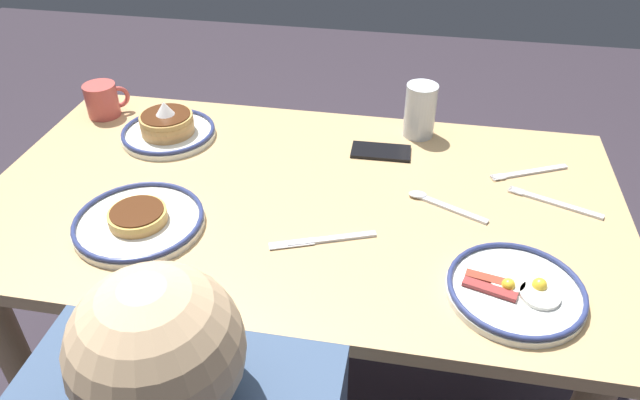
# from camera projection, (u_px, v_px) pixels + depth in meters

# --- Properties ---
(ground_plane) EXTENTS (6.00, 6.00, 0.00)m
(ground_plane) POSITION_uv_depth(u_px,v_px,m) (305.00, 396.00, 1.73)
(ground_plane) COLOR #302932
(dining_table) EXTENTS (1.40, 0.79, 0.73)m
(dining_table) POSITION_uv_depth(u_px,v_px,m) (301.00, 236.00, 1.37)
(dining_table) COLOR tan
(dining_table) RESTS_ON ground_plane
(plate_near_main) EXTENTS (0.24, 0.24, 0.10)m
(plate_near_main) POSITION_uv_depth(u_px,v_px,m) (168.00, 128.00, 1.50)
(plate_near_main) COLOR white
(plate_near_main) RESTS_ON dining_table
(plate_center_pancakes) EXTENTS (0.25, 0.25, 0.04)m
(plate_center_pancakes) POSITION_uv_depth(u_px,v_px,m) (516.00, 290.00, 1.05)
(plate_center_pancakes) COLOR white
(plate_center_pancakes) RESTS_ON dining_table
(plate_far_companion) EXTENTS (0.27, 0.27, 0.04)m
(plate_far_companion) POSITION_uv_depth(u_px,v_px,m) (139.00, 221.00, 1.21)
(plate_far_companion) COLOR silver
(plate_far_companion) RESTS_ON dining_table
(coffee_mug) EXTENTS (0.11, 0.09, 0.09)m
(coffee_mug) POSITION_uv_depth(u_px,v_px,m) (103.00, 100.00, 1.58)
(coffee_mug) COLOR #BF4C47
(coffee_mug) RESTS_ON dining_table
(drinking_glass) EXTENTS (0.08, 0.08, 0.14)m
(drinking_glass) POSITION_uv_depth(u_px,v_px,m) (420.00, 113.00, 1.48)
(drinking_glass) COLOR silver
(drinking_glass) RESTS_ON dining_table
(cell_phone) EXTENTS (0.15, 0.08, 0.01)m
(cell_phone) POSITION_uv_depth(u_px,v_px,m) (381.00, 151.00, 1.45)
(cell_phone) COLOR black
(cell_phone) RESTS_ON dining_table
(fork_near) EXTENTS (0.18, 0.10, 0.01)m
(fork_near) POSITION_uv_depth(u_px,v_px,m) (529.00, 172.00, 1.37)
(fork_near) COLOR silver
(fork_near) RESTS_ON dining_table
(fork_far) EXTENTS (0.19, 0.09, 0.01)m
(fork_far) POSITION_uv_depth(u_px,v_px,m) (554.00, 203.00, 1.28)
(fork_far) COLOR silver
(fork_far) RESTS_ON dining_table
(butter_knife) EXTENTS (0.21, 0.09, 0.01)m
(butter_knife) POSITION_uv_depth(u_px,v_px,m) (323.00, 240.00, 1.18)
(butter_knife) COLOR silver
(butter_knife) RESTS_ON dining_table
(tea_spoon) EXTENTS (0.17, 0.09, 0.01)m
(tea_spoon) POSITION_uv_depth(u_px,v_px,m) (436.00, 202.00, 1.28)
(tea_spoon) COLOR silver
(tea_spoon) RESTS_ON dining_table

